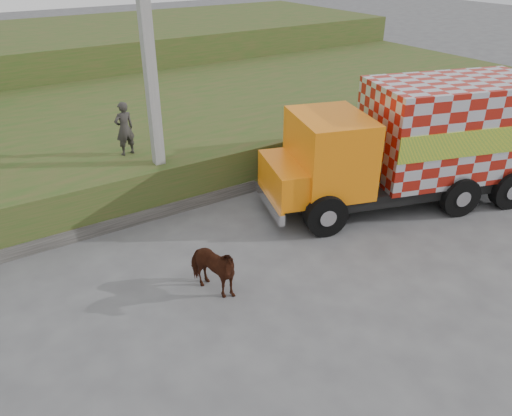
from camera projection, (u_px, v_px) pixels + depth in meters
ground at (272, 268)px, 12.78m from camera, size 120.00×120.00×0.00m
embankment at (130, 130)px, 19.83m from camera, size 40.00×12.00×1.50m
embankment_far at (54, 58)px, 28.36m from camera, size 40.00×12.00×3.00m
retaining_strip at (137, 215)px, 14.84m from camera, size 16.00×0.50×0.40m
utility_pole at (151, 77)px, 13.78m from camera, size 1.20×0.30×8.00m
cargo_truck at (416, 143)px, 15.23m from camera, size 8.88×5.04×3.78m
cow at (212, 269)px, 11.57m from camera, size 1.23×1.72×1.33m
pedestrian at (124, 129)px, 15.23m from camera, size 0.66×0.48×1.67m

